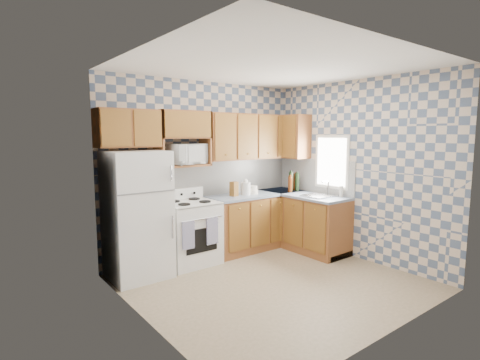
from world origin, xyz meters
The scene contains 30 objects.
floor centered at (0.00, 0.00, 0.00)m, with size 3.40×3.40×0.00m, color #79694B.
back_wall centered at (0.00, 1.60, 1.35)m, with size 3.40×0.02×2.70m, color slate.
right_wall centered at (1.70, 0.00, 1.35)m, with size 0.02×3.20×2.70m, color slate.
backsplash_back centered at (0.40, 1.59, 1.20)m, with size 2.60×0.01×0.56m, color white.
backsplash_right centered at (1.69, 0.80, 1.20)m, with size 0.01×1.60×0.56m, color white.
refrigerator centered at (-1.27, 1.25, 0.84)m, with size 0.75×0.70×1.68m, color white.
stove_body centered at (-0.47, 1.28, 0.45)m, with size 0.76×0.65×0.90m, color white.
cooktop centered at (-0.47, 1.28, 0.91)m, with size 0.76×0.65×0.03m, color silver.
backguard centered at (-0.47, 1.55, 1.00)m, with size 0.76×0.08×0.17m, color white.
dish_towel_left centered at (-0.69, 0.93, 0.54)m, with size 0.18×0.03×0.39m, color navy.
dish_towel_right centered at (-0.31, 0.93, 0.54)m, with size 0.18×0.03×0.39m, color navy.
base_cabinets_back centered at (0.82, 1.30, 0.44)m, with size 1.75×0.60×0.88m, color brown.
base_cabinets_right centered at (1.40, 0.80, 0.44)m, with size 0.60×1.60×0.88m, color brown.
countertop_back centered at (0.82, 1.30, 0.90)m, with size 1.77×0.63×0.04m, color slate.
countertop_right centered at (1.40, 0.80, 0.90)m, with size 0.63×1.60×0.04m, color slate.
upper_cabinets_back centered at (0.82, 1.44, 1.85)m, with size 1.75×0.33×0.74m, color brown.
upper_cabinets_fridge centered at (-1.29, 1.44, 1.97)m, with size 0.82×0.33×0.50m, color brown.
upper_cabinets_right centered at (1.53, 1.25, 1.85)m, with size 0.33×0.70×0.74m, color brown.
microwave_shelf centered at (-0.47, 1.44, 1.44)m, with size 0.80×0.33×0.03m, color brown.
microwave centered at (-0.42, 1.44, 1.60)m, with size 0.55×0.37×0.30m, color white.
sink centered at (1.40, 0.45, 0.93)m, with size 0.48×0.40×0.03m, color #B7B7BC.
window centered at (1.69, 0.45, 1.45)m, with size 0.02×0.66×0.86m, color white.
bottle_0 centered at (1.42, 1.09, 1.09)m, with size 0.07×0.07×0.33m, color black.
bottle_1 centered at (1.52, 1.04, 1.07)m, with size 0.07×0.07×0.31m, color black.
bottle_2 centered at (1.57, 1.13, 1.06)m, with size 0.07×0.07×0.29m, color #542309.
bottle_3 centered at (1.35, 1.04, 1.05)m, with size 0.07×0.07×0.26m, color #542309.
knife_block centered at (0.34, 1.28, 1.03)m, with size 0.10×0.10×0.23m, color brown.
electric_kettle centered at (0.56, 1.26, 1.02)m, with size 0.16×0.16×0.20m, color white.
food_containers centered at (0.71, 1.28, 0.99)m, with size 0.20×0.20×0.13m, color silver, non-canonical shape.
soap_bottle centered at (1.62, 0.20, 1.01)m, with size 0.06×0.06×0.17m, color silver.
Camera 1 is at (-3.15, -3.39, 1.90)m, focal length 28.00 mm.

